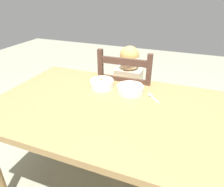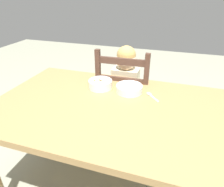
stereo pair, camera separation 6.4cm
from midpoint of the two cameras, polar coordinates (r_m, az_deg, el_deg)
ground_plane at (r=1.73m, az=-0.84°, el=-24.44°), size 8.00×8.00×0.00m
dining_table at (r=1.29m, az=-1.03°, el=-6.93°), size 1.53×0.93×0.72m
dining_chair at (r=1.82m, az=2.50°, el=-2.35°), size 0.43×0.43×0.96m
child_figure at (r=1.73m, az=2.52°, el=2.58°), size 0.32×0.31×0.96m
bowl_of_peas at (r=1.40m, az=3.59°, el=1.43°), size 0.18×0.18×0.05m
bowl_of_carrots at (r=1.46m, az=-4.55°, el=2.74°), size 0.17×0.17×0.06m
spoon at (r=1.38m, az=9.53°, el=-0.44°), size 0.10×0.12×0.01m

